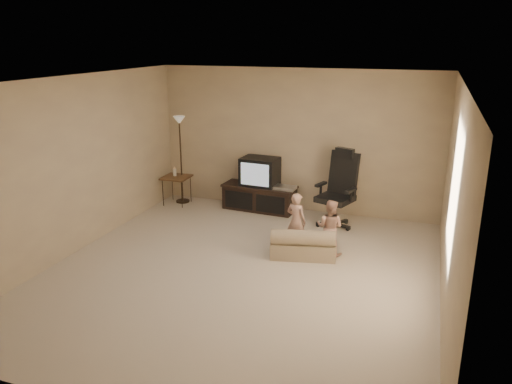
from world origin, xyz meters
TOP-DOWN VIEW (x-y plane):
  - floor at (0.00, 0.00)m, footprint 5.50×5.50m
  - room_shell at (0.00, 0.00)m, footprint 5.50×5.50m
  - tv_stand at (-0.59, 2.49)m, footprint 1.36×0.58m
  - office_chair at (0.87, 2.15)m, footprint 0.75×0.77m
  - side_table at (-2.15, 2.29)m, footprint 0.49×0.49m
  - floor_lamp at (-2.11, 2.42)m, footprint 0.25×0.25m
  - child_sofa at (0.65, 0.77)m, footprint 1.00×0.70m
  - toddler_left at (0.48, 1.03)m, footprint 0.37×0.31m
  - toddler_right at (0.98, 1.00)m, footprint 0.42×0.27m

SIDE VIEW (x-z plane):
  - floor at x=0.00m, z-range 0.00..0.00m
  - child_sofa at x=0.65m, z-range -0.04..0.40m
  - tv_stand at x=-0.59m, z-range -0.08..0.88m
  - toddler_right at x=0.98m, z-range 0.00..0.81m
  - toddler_left at x=0.48m, z-range 0.00..0.86m
  - office_chair at x=0.87m, z-range -0.18..1.10m
  - side_table at x=-2.15m, z-range 0.15..0.87m
  - floor_lamp at x=-2.11m, z-range 0.37..2.00m
  - room_shell at x=0.00m, z-range -1.23..4.27m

